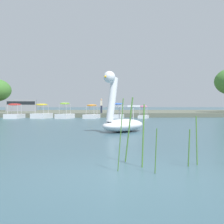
% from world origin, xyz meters
% --- Properties ---
extents(ground_plane, '(545.05, 545.05, 0.00)m').
position_xyz_m(ground_plane, '(0.00, 0.00, 0.00)').
color(ground_plane, '#385966').
extents(shore_bank_far, '(114.62, 27.06, 0.48)m').
position_xyz_m(shore_bank_far, '(0.00, 40.97, 0.24)').
color(shore_bank_far, '#5B6051').
rests_on(shore_bank_far, ground_plane).
extents(swan_boat, '(2.85, 2.93, 2.94)m').
position_xyz_m(swan_boat, '(0.46, 9.38, 0.63)').
color(swan_boat, white).
rests_on(swan_boat, ground_plane).
extents(pedal_boat_pink, '(1.39, 1.96, 1.33)m').
position_xyz_m(pedal_boat_pink, '(3.80, 25.52, 0.43)').
color(pedal_boat_pink, white).
rests_on(pedal_boat_pink, ground_plane).
extents(pedal_boat_blue, '(1.47, 2.15, 1.60)m').
position_xyz_m(pedal_boat_blue, '(1.13, 25.75, 0.45)').
color(pedal_boat_blue, white).
rests_on(pedal_boat_blue, ground_plane).
extents(pedal_boat_orange, '(1.79, 2.56, 1.45)m').
position_xyz_m(pedal_boat_orange, '(-1.58, 25.47, 0.43)').
color(pedal_boat_orange, white).
rests_on(pedal_boat_orange, ground_plane).
extents(pedal_boat_lime, '(1.89, 2.50, 1.63)m').
position_xyz_m(pedal_boat_lime, '(-4.33, 25.44, 0.45)').
color(pedal_boat_lime, white).
rests_on(pedal_boat_lime, ground_plane).
extents(pedal_boat_yellow, '(2.01, 2.64, 1.52)m').
position_xyz_m(pedal_boat_yellow, '(-6.78, 25.90, 0.44)').
color(pedal_boat_yellow, white).
rests_on(pedal_boat_yellow, ground_plane).
extents(pedal_boat_red, '(1.70, 2.42, 1.53)m').
position_xyz_m(pedal_boat_red, '(-9.54, 25.72, 0.45)').
color(pedal_boat_red, white).
rests_on(pedal_boat_red, ground_plane).
extents(person_on_path, '(0.24, 0.24, 1.63)m').
position_xyz_m(person_on_path, '(-0.59, 28.93, 1.33)').
color(person_on_path, '#23283D').
rests_on(person_on_path, shore_bank_far).
extents(parked_van, '(4.68, 2.47, 1.78)m').
position_xyz_m(parked_van, '(-12.88, 40.95, 1.45)').
color(parked_van, gray).
rests_on(parked_van, shore_bank_far).
extents(reed_clump_foreground, '(3.05, 1.32, 1.49)m').
position_xyz_m(reed_clump_foreground, '(1.21, 0.84, 0.62)').
color(reed_clump_foreground, '#4C7F33').
rests_on(reed_clump_foreground, ground_plane).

